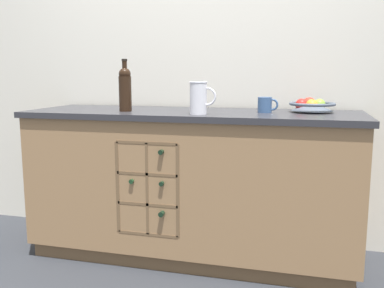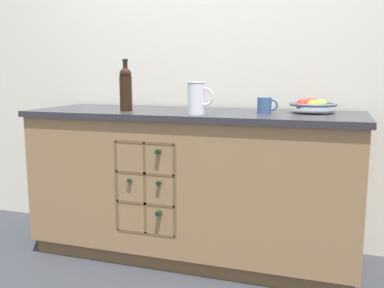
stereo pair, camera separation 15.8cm
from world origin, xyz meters
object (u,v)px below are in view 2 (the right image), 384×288
at_px(white_pitcher, 197,97).
at_px(standing_wine_bottle, 126,88).
at_px(fruit_bowl, 313,106).
at_px(ceramic_mug, 265,105).

bearing_deg(white_pitcher, standing_wine_bottle, 171.48).
height_order(fruit_bowl, standing_wine_bottle, standing_wine_bottle).
xyz_separation_m(fruit_bowl, ceramic_mug, (-0.26, -0.09, 0.01)).
relative_size(fruit_bowl, standing_wine_bottle, 0.86).
bearing_deg(fruit_bowl, standing_wine_bottle, -168.63).
height_order(white_pitcher, standing_wine_bottle, standing_wine_bottle).
relative_size(ceramic_mug, standing_wine_bottle, 0.38).
bearing_deg(white_pitcher, ceramic_mug, 30.05).
relative_size(fruit_bowl, ceramic_mug, 2.24).
height_order(fruit_bowl, ceramic_mug, ceramic_mug).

